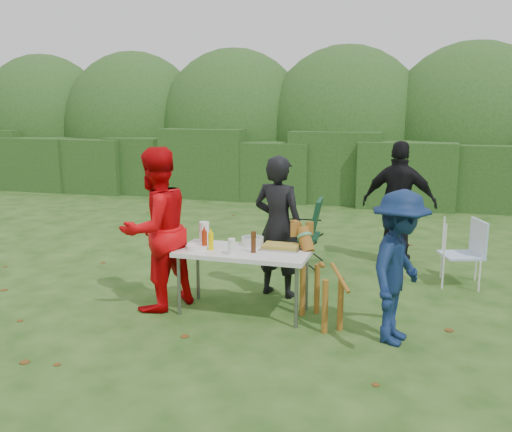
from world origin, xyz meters
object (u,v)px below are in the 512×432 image
(mustard_bottle, at_px, (211,241))
(paper_towel_roll, at_px, (204,233))
(person_red_jacket, at_px, (156,229))
(lawn_chair, at_px, (461,252))
(child, at_px, (399,268))
(dog, at_px, (321,279))
(person_black_puffy, at_px, (399,203))
(folding_table, at_px, (243,255))
(beer_bottle, at_px, (253,242))
(person_cook, at_px, (278,226))
(camping_chair, at_px, (300,232))
(ketchup_bottle, at_px, (204,240))

(mustard_bottle, relative_size, paper_towel_roll, 0.77)
(person_red_jacket, xyz_separation_m, lawn_chair, (3.48, 1.90, -0.50))
(child, xyz_separation_m, paper_towel_roll, (-2.26, 0.49, 0.09))
(dog, relative_size, lawn_chair, 1.19)
(paper_towel_roll, bearing_deg, person_black_puffy, 48.19)
(folding_table, height_order, beer_bottle, beer_bottle)
(person_cook, bearing_deg, camping_chair, -77.02)
(person_cook, xyz_separation_m, paper_towel_roll, (-0.77, -0.52, -0.01))
(beer_bottle, bearing_deg, person_black_puffy, 60.76)
(person_black_puffy, xyz_separation_m, camping_chair, (-1.39, -0.53, -0.41))
(child, bearing_deg, dog, 86.80)
(ketchup_bottle, bearing_deg, beer_bottle, 4.15)
(beer_bottle, bearing_deg, lawn_chair, 38.17)
(person_black_puffy, xyz_separation_m, lawn_chair, (0.85, -0.81, -0.48))
(beer_bottle, bearing_deg, person_red_jacket, -176.20)
(child, xyz_separation_m, ketchup_bottle, (-2.15, 0.22, 0.07))
(camping_chair, relative_size, paper_towel_roll, 3.95)
(person_cook, distance_m, ketchup_bottle, 1.03)
(dog, height_order, camping_chair, camping_chair)
(folding_table, xyz_separation_m, child, (1.72, -0.32, 0.09))
(person_black_puffy, height_order, mustard_bottle, person_black_puffy)
(child, distance_m, camping_chair, 2.82)
(camping_chair, distance_m, beer_bottle, 2.14)
(folding_table, height_order, lawn_chair, lawn_chair)
(dog, bearing_deg, beer_bottle, 52.21)
(person_cook, relative_size, ketchup_bottle, 8.03)
(person_cook, distance_m, paper_towel_roll, 0.93)
(person_black_puffy, distance_m, child, 2.91)
(dog, height_order, ketchup_bottle, dog)
(folding_table, relative_size, person_cook, 0.85)
(person_red_jacket, bearing_deg, child, 111.16)
(beer_bottle, bearing_deg, ketchup_bottle, -175.85)
(dog, relative_size, paper_towel_roll, 4.07)
(person_red_jacket, bearing_deg, paper_towel_roll, 147.76)
(person_red_jacket, height_order, camping_chair, person_red_jacket)
(person_black_puffy, height_order, lawn_chair, person_black_puffy)
(person_black_puffy, relative_size, child, 1.19)
(dog, xyz_separation_m, mustard_bottle, (-1.26, -0.03, 0.34))
(folding_table, distance_m, child, 1.75)
(person_cook, height_order, dog, person_cook)
(folding_table, distance_m, person_black_puffy, 3.06)
(child, distance_m, lawn_chair, 2.24)
(dog, xyz_separation_m, paper_towel_roll, (-1.45, 0.23, 0.37))
(folding_table, height_order, person_red_jacket, person_red_jacket)
(person_cook, xyz_separation_m, person_black_puffy, (1.39, 1.89, 0.04))
(paper_towel_roll, bearing_deg, mustard_bottle, -54.48)
(child, distance_m, beer_bottle, 1.60)
(dog, height_order, lawn_chair, dog)
(person_red_jacket, bearing_deg, person_cook, 148.56)
(folding_table, xyz_separation_m, dog, (0.91, -0.06, -0.18))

